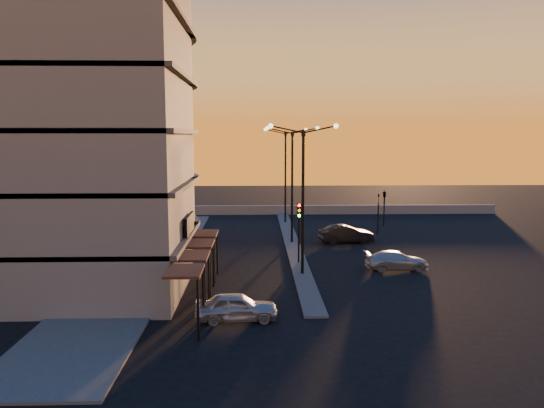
{
  "coord_description": "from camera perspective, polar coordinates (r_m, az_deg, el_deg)",
  "views": [
    {
      "loc": [
        -2.87,
        -32.57,
        8.8
      ],
      "look_at": [
        -1.72,
        6.7,
        3.68
      ],
      "focal_mm": 35.0,
      "sensor_mm": 36.0,
      "label": 1
    }
  ],
  "objects": [
    {
      "name": "ground",
      "position": [
        33.86,
        3.28,
        -7.65
      ],
      "size": [
        120.0,
        120.0,
        0.0
      ],
      "primitive_type": "plane",
      "color": "black",
      "rests_on": "ground"
    },
    {
      "name": "sidewalk_west",
      "position": [
        38.37,
        -13.17,
        -5.94
      ],
      "size": [
        5.0,
        40.0,
        0.12
      ],
      "primitive_type": "cube",
      "color": "#494947",
      "rests_on": "ground"
    },
    {
      "name": "median",
      "position": [
        43.56,
        2.15,
        -4.16
      ],
      "size": [
        1.2,
        36.0,
        0.12
      ],
      "primitive_type": "cube",
      "color": "#494947",
      "rests_on": "ground"
    },
    {
      "name": "parapet",
      "position": [
        59.36,
        3.05,
        -0.63
      ],
      "size": [
        44.0,
        0.5,
        1.0
      ],
      "primitive_type": "cube",
      "color": "slate",
      "rests_on": "ground"
    },
    {
      "name": "building",
      "position": [
        34.59,
        -20.92,
        12.1
      ],
      "size": [
        14.35,
        17.08,
        25.0
      ],
      "color": "slate",
      "rests_on": "ground"
    },
    {
      "name": "streetlamp_near",
      "position": [
        32.86,
        3.35,
        1.81
      ],
      "size": [
        4.32,
        0.32,
        9.51
      ],
      "color": "black",
      "rests_on": "ground"
    },
    {
      "name": "streetlamp_mid",
      "position": [
        42.79,
        2.18,
        3.12
      ],
      "size": [
        4.32,
        0.32,
        9.51
      ],
      "color": "black",
      "rests_on": "ground"
    },
    {
      "name": "streetlamp_far",
      "position": [
        52.75,
        1.46,
        3.93
      ],
      "size": [
        4.32,
        0.32,
        9.51
      ],
      "color": "black",
      "rests_on": "ground"
    },
    {
      "name": "traffic_light_main",
      "position": [
        36.05,
        2.92,
        -2.03
      ],
      "size": [
        0.28,
        0.44,
        4.25
      ],
      "color": "black",
      "rests_on": "ground"
    },
    {
      "name": "signal_east_a",
      "position": [
        48.32,
        11.35,
        -0.9
      ],
      "size": [
        0.13,
        0.16,
        3.6
      ],
      "color": "black",
      "rests_on": "ground"
    },
    {
      "name": "signal_east_b",
      "position": [
        52.38,
        12.0,
        1.01
      ],
      "size": [
        0.42,
        1.99,
        3.6
      ],
      "color": "black",
      "rests_on": "ground"
    },
    {
      "name": "car_hatchback",
      "position": [
        25.78,
        -3.85,
        -10.97
      ],
      "size": [
        4.02,
        1.82,
        1.34
      ],
      "primitive_type": "imported",
      "rotation": [
        0.0,
        0.0,
        1.63
      ],
      "color": "#A9ABB1",
      "rests_on": "ground"
    },
    {
      "name": "car_sedan",
      "position": [
        44.01,
        7.99,
        -3.22
      ],
      "size": [
        4.58,
        2.08,
        1.46
      ],
      "primitive_type": "imported",
      "rotation": [
        0.0,
        0.0,
        1.7
      ],
      "color": "black",
      "rests_on": "ground"
    },
    {
      "name": "car_wagon",
      "position": [
        36.05,
        13.27,
        -5.93
      ],
      "size": [
        4.14,
        1.7,
        1.2
      ],
      "primitive_type": "imported",
      "rotation": [
        0.0,
        0.0,
        1.58
      ],
      "color": "#ADAFB5",
      "rests_on": "ground"
    }
  ]
}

